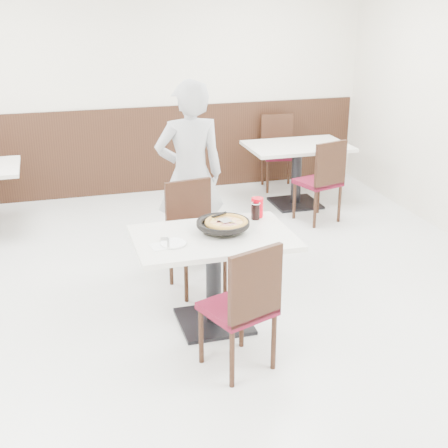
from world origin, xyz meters
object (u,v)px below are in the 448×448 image
object	(u,v)px
chair_near	(237,305)
bg_table_right	(296,175)
cola_glass	(256,212)
diner_person	(190,175)
red_cup	(257,207)
pizza	(226,225)
chair_far	(197,239)
side_plate	(173,243)
bg_chair_right_near	(318,180)
bg_chair_right_far	(279,153)
pizza_pan	(223,227)
main_table	(214,280)

from	to	relation	value
chair_near	bg_table_right	xyz separation A→B (m)	(1.72, 3.15, -0.10)
chair_near	cola_glass	world-z (taller)	chair_near
cola_glass	diner_person	world-z (taller)	diner_person
red_cup	bg_table_right	distance (m)	2.61
pizza	chair_far	bearing A→B (deg)	99.00
pizza	side_plate	bearing A→B (deg)	-163.23
pizza	bg_chair_right_near	world-z (taller)	bg_chair_right_near
chair_far	bg_chair_right_near	distance (m)	2.17
diner_person	bg_chair_right_far	xyz separation A→B (m)	(1.66, 2.02, -0.40)
diner_person	bg_chair_right_far	bearing A→B (deg)	-129.58
chair_far	bg_chair_right_far	distance (m)	3.11
chair_near	cola_glass	bearing A→B (deg)	43.91
side_plate	bg_chair_right_near	xyz separation A→B (m)	(2.07, 2.04, -0.28)
chair_far	red_cup	xyz separation A→B (m)	(0.43, -0.32, 0.35)
pizza_pan	red_cup	world-z (taller)	red_cup
main_table	bg_chair_right_near	bearing A→B (deg)	48.17
cola_glass	bg_table_right	distance (m)	2.67
pizza	bg_chair_right_near	xyz separation A→B (m)	(1.63, 1.91, -0.34)
main_table	chair_near	xyz separation A→B (m)	(-0.00, -0.62, 0.10)
side_plate	diner_person	bearing A→B (deg)	71.57
diner_person	pizza	bearing A→B (deg)	90.58
chair_near	side_plate	bearing A→B (deg)	101.45
cola_glass	bg_chair_right_near	xyz separation A→B (m)	(1.32, 1.70, -0.34)
chair_near	red_cup	distance (m)	1.08
chair_far	pizza	distance (m)	0.68
diner_person	chair_far	bearing A→B (deg)	82.02
chair_far	bg_table_right	distance (m)	2.56
main_table	diner_person	xyz separation A→B (m)	(0.10, 1.18, 0.50)
side_plate	bg_table_right	world-z (taller)	side_plate
main_table	side_plate	bearing A→B (deg)	-164.34
bg_table_right	bg_chair_right_far	world-z (taller)	bg_chair_right_far
pizza	bg_chair_right_far	bearing A→B (deg)	62.58
red_cup	bg_chair_right_far	world-z (taller)	bg_chair_right_far
red_cup	bg_chair_right_far	xyz separation A→B (m)	(1.31, 2.90, -0.35)
main_table	red_cup	distance (m)	0.71
pizza_pan	bg_chair_right_far	xyz separation A→B (m)	(1.67, 3.15, -0.32)
main_table	pizza_pan	world-z (taller)	pizza_pan
side_plate	red_cup	bearing A→B (deg)	26.73
side_plate	main_table	bearing A→B (deg)	15.66
red_cup	pizza	bearing A→B (deg)	-142.42
chair_near	side_plate	xyz separation A→B (m)	(-0.33, 0.53, 0.28)
chair_far	diner_person	bearing A→B (deg)	-106.84
cola_glass	pizza	bearing A→B (deg)	-145.82
bg_chair_right_near	main_table	bearing A→B (deg)	-148.78
chair_far	cola_glass	size ratio (longest dim) A/B	7.31
side_plate	bg_table_right	size ratio (longest dim) A/B	0.16
cola_glass	main_table	bearing A→B (deg)	-149.37
pizza	cola_glass	xyz separation A→B (m)	(0.30, 0.21, 0.00)
pizza	side_plate	size ratio (longest dim) A/B	1.62
pizza_pan	diner_person	bearing A→B (deg)	89.56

